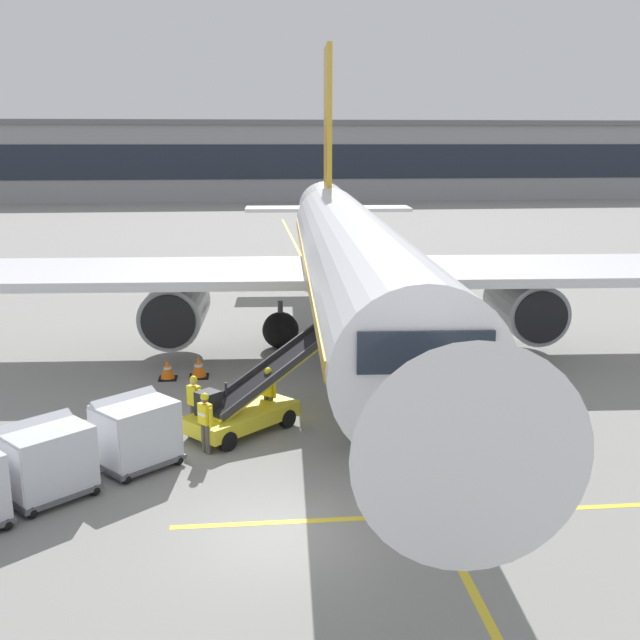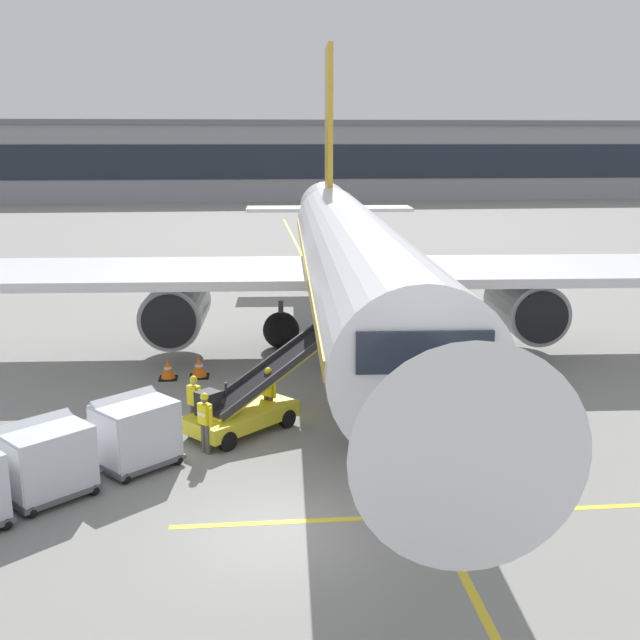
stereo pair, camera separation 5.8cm
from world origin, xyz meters
name	(u,v)px [view 1 (the left image)]	position (x,y,z in m)	size (l,w,h in m)	color
ground_plane	(282,531)	(0.00, 0.00, 0.00)	(600.00, 600.00, 0.00)	gray
parked_airplane	(351,260)	(3.53, 14.38, 3.80)	(30.63, 40.37, 13.78)	white
belt_loader	(248,404)	(-0.71, 6.22, 0.81)	(4.88, 4.61, 2.58)	gold
baggage_cart_lead	(135,431)	(-3.68, 3.86, 1.00)	(2.59, 2.52, 1.91)	#515156
baggage_cart_second	(46,459)	(-5.57, 2.25, 1.00)	(2.59, 2.52, 1.91)	#515156
ground_crew_by_loader	(194,400)	(-2.27, 6.17, 1.00)	(0.43, 0.44, 1.74)	#514C42
ground_crew_by_carts	(205,419)	(-1.88, 4.57, 1.00)	(0.42, 0.47, 1.74)	#514C42
ground_crew_marshaller	(268,391)	(-0.07, 6.78, 1.00)	(0.46, 0.43, 1.74)	#514C42
safety_cone_engine_keepout	(167,370)	(-3.58, 11.46, 0.36)	(0.65, 0.65, 0.73)	black
safety_cone_wingtip	(199,367)	(-2.46, 11.57, 0.38)	(0.70, 0.70, 0.79)	black
apron_guidance_line_lead_in	(353,357)	(3.53, 13.68, 0.00)	(0.20, 110.00, 0.01)	yellow
apron_guidance_line_stop_bar	(432,515)	(3.49, 0.42, 0.00)	(12.00, 0.20, 0.01)	yellow
terminal_building	(300,160)	(7.94, 100.84, 5.59)	(129.94, 15.77, 11.29)	#939399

